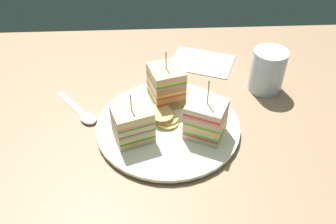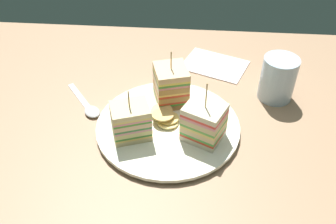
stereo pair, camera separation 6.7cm
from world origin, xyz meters
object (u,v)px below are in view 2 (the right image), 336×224
object	(u,v)px
napkin	(215,65)
sandwich_wedge_0	(204,122)
spoon	(89,108)
plate	(168,126)
chip_pile	(165,117)
drinking_glass	(277,81)
sandwich_wedge_2	(131,121)
sandwich_wedge_1	(171,85)

from	to	relation	value
napkin	sandwich_wedge_0	bearing A→B (deg)	84.11
spoon	plate	bearing A→B (deg)	37.34
sandwich_wedge_0	napkin	xyz separation A→B (cm)	(-2.63, -25.50, -4.51)
chip_pile	drinking_glass	distance (cm)	24.57
plate	napkin	xyz separation A→B (cm)	(-9.13, -22.65, -0.50)
sandwich_wedge_0	chip_pile	bearing A→B (deg)	-2.67
sandwich_wedge_0	spoon	bearing A→B (deg)	8.27
plate	drinking_glass	size ratio (longest dim) A/B	2.92
plate	sandwich_wedge_0	world-z (taller)	sandwich_wedge_0
napkin	drinking_glass	size ratio (longest dim) A/B	1.54
drinking_glass	chip_pile	bearing A→B (deg)	26.09
sandwich_wedge_2	napkin	world-z (taller)	sandwich_wedge_2
spoon	napkin	size ratio (longest dim) A/B	0.85
sandwich_wedge_1	spoon	distance (cm)	17.06
sandwich_wedge_1	chip_pile	distance (cm)	6.76
napkin	drinking_glass	bearing A→B (deg)	138.48
drinking_glass	spoon	bearing A→B (deg)	11.21
sandwich_wedge_0	sandwich_wedge_1	size ratio (longest dim) A/B	1.05
spoon	drinking_glass	size ratio (longest dim) A/B	1.31
chip_pile	drinking_glass	world-z (taller)	drinking_glass
chip_pile	spoon	bearing A→B (deg)	-12.03
sandwich_wedge_1	drinking_glass	world-z (taller)	sandwich_wedge_1
sandwich_wedge_0	drinking_glass	world-z (taller)	sandwich_wedge_0
napkin	sandwich_wedge_2	bearing A→B (deg)	59.29
sandwich_wedge_1	napkin	world-z (taller)	sandwich_wedge_1
plate	chip_pile	bearing A→B (deg)	-58.51
sandwich_wedge_0	sandwich_wedge_1	bearing A→B (deg)	-30.82
sandwich_wedge_0	chip_pile	size ratio (longest dim) A/B	1.55
plate	sandwich_wedge_2	xyz separation A→B (cm)	(6.28, 3.30, 3.74)
chip_pile	napkin	size ratio (longest dim) A/B	0.54
chip_pile	napkin	world-z (taller)	chip_pile
spoon	drinking_glass	distance (cm)	38.50
plate	chip_pile	distance (cm)	1.88
sandwich_wedge_0	sandwich_wedge_1	distance (cm)	11.91
drinking_glass	plate	bearing A→B (deg)	28.88
plate	drinking_glass	distance (cm)	24.63
sandwich_wedge_1	spoon	world-z (taller)	sandwich_wedge_1
sandwich_wedge_2	chip_pile	distance (cm)	7.48
sandwich_wedge_0	spoon	distance (cm)	24.22
plate	sandwich_wedge_1	bearing A→B (deg)	-89.63
sandwich_wedge_2	napkin	size ratio (longest dim) A/B	0.70
spoon	drinking_glass	bearing A→B (deg)	63.54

